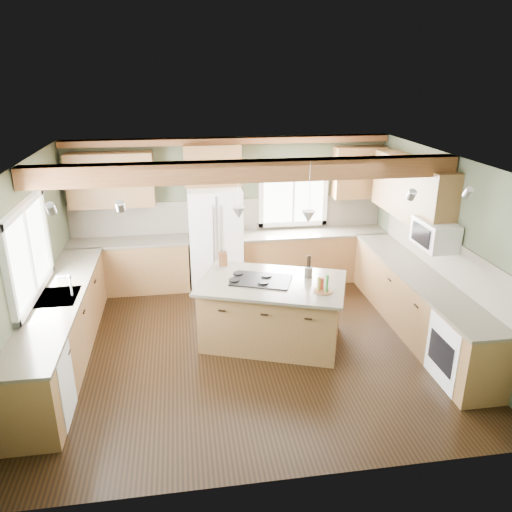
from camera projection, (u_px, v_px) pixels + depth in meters
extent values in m
plane|color=black|center=(250.00, 345.00, 7.09)|extent=(5.60, 5.60, 0.00)
plane|color=silver|center=(249.00, 162.00, 6.17)|extent=(5.60, 5.60, 0.00)
plane|color=#454D36|center=(230.00, 210.00, 8.94)|extent=(5.60, 0.00, 5.60)
plane|color=#454D36|center=(28.00, 272.00, 6.23)|extent=(0.00, 5.00, 5.00)
plane|color=#454D36|center=(446.00, 249.00, 7.02)|extent=(0.00, 5.00, 5.00)
cube|color=#5A2E19|center=(248.00, 171.00, 6.31)|extent=(5.55, 0.26, 0.26)
cube|color=#5A2E19|center=(229.00, 141.00, 8.41)|extent=(5.55, 0.20, 0.10)
cube|color=brown|center=(230.00, 215.00, 8.96)|extent=(5.58, 0.03, 0.58)
cube|color=brown|center=(442.00, 254.00, 7.10)|extent=(0.03, 3.70, 0.58)
cube|color=brown|center=(131.00, 267.00, 8.71)|extent=(2.02, 0.60, 0.88)
cube|color=#443C32|center=(128.00, 242.00, 8.55)|extent=(2.06, 0.64, 0.04)
cube|color=brown|center=(313.00, 256.00, 9.18)|extent=(2.62, 0.60, 0.88)
cube|color=#443C32|center=(314.00, 233.00, 9.01)|extent=(2.66, 0.64, 0.04)
cube|color=brown|center=(63.00, 329.00, 6.62)|extent=(0.60, 3.70, 0.88)
cube|color=#443C32|center=(58.00, 298.00, 6.46)|extent=(0.64, 3.74, 0.04)
cube|color=brown|center=(417.00, 304.00, 7.33)|extent=(0.60, 3.70, 0.88)
cube|color=#443C32|center=(421.00, 275.00, 7.17)|extent=(0.64, 3.74, 0.04)
cube|color=brown|center=(111.00, 180.00, 8.26)|extent=(1.40, 0.35, 0.90)
cube|color=brown|center=(212.00, 165.00, 8.43)|extent=(0.96, 0.35, 0.70)
cube|color=brown|center=(411.00, 190.00, 7.60)|extent=(0.35, 2.20, 0.90)
cube|color=brown|center=(359.00, 172.00, 8.87)|extent=(0.90, 0.35, 0.90)
cube|color=white|center=(27.00, 252.00, 6.19)|extent=(0.04, 1.60, 1.05)
cube|color=white|center=(293.00, 195.00, 8.99)|extent=(1.10, 0.04, 1.00)
cube|color=#262628|center=(58.00, 298.00, 6.46)|extent=(0.50, 0.65, 0.03)
cylinder|color=#B2B2B7|center=(71.00, 286.00, 6.43)|extent=(0.02, 0.02, 0.28)
cube|color=white|center=(39.00, 388.00, 5.43)|extent=(0.60, 0.60, 0.84)
cube|color=white|center=(464.00, 351.00, 6.13)|extent=(0.60, 0.72, 0.84)
cube|color=white|center=(435.00, 234.00, 6.86)|extent=(0.40, 0.70, 0.38)
cone|color=#B2B2B7|center=(239.00, 213.00, 6.65)|extent=(0.18, 0.18, 0.16)
cone|color=#B2B2B7|center=(308.00, 217.00, 6.47)|extent=(0.18, 0.18, 0.16)
cube|color=white|center=(215.00, 239.00, 8.69)|extent=(0.90, 0.74, 1.80)
cube|color=brown|center=(272.00, 313.00, 7.07)|extent=(2.14, 1.71, 0.88)
cube|color=#443C32|center=(272.00, 283.00, 6.91)|extent=(2.30, 1.87, 0.04)
cube|color=black|center=(261.00, 280.00, 6.93)|extent=(0.94, 0.78, 0.02)
cube|color=brown|center=(223.00, 259.00, 7.44)|extent=(0.13, 0.10, 0.20)
cylinder|color=#413934|center=(308.00, 272.00, 7.02)|extent=(0.16, 0.16, 0.15)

